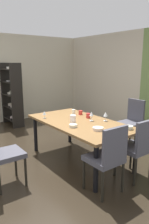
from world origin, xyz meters
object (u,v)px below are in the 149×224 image
at_px(cup_north, 74,112).
at_px(chair_head_near, 1,151).
at_px(serving_bowl_west, 129,128).
at_px(wine_glass_right, 44,113).
at_px(chair_right_far, 138,145).
at_px(chair_head_far, 132,120).
at_px(wine_glass_south, 91,114).
at_px(wine_glass_center, 106,114).
at_px(serving_bowl_front, 73,126).
at_px(chair_right_near, 108,156).
at_px(pitcher_left, 73,120).
at_px(serving_bowl_rear, 98,129).
at_px(cup_near_window, 81,113).
at_px(display_shelf, 12,95).
at_px(dining_table, 80,125).
at_px(cup_corner, 88,116).

bearing_deg(cup_north, chair_head_near, -72.78).
height_order(serving_bowl_west, cup_north, cup_north).
bearing_deg(wine_glass_right, chair_right_far, 23.67).
bearing_deg(chair_head_far, wine_glass_south, 93.42).
height_order(wine_glass_center, serving_bowl_west, wine_glass_center).
height_order(chair_head_far, cup_north, chair_head_far).
xyz_separation_m(chair_head_far, wine_glass_center, (0.23, -1.02, 0.31)).
bearing_deg(serving_bowl_front, chair_right_near, -1.57).
distance_m(chair_head_far, pitcher_left, 1.64).
relative_size(wine_glass_south, serving_bowl_west, 1.32).
bearing_deg(chair_head_far, pitcher_left, 92.08).
distance_m(chair_head_near, wine_glass_south, 1.63).
bearing_deg(serving_bowl_front, serving_bowl_rear, 30.93).
height_order(chair_right_near, chair_head_near, chair_right_near).
xyz_separation_m(wine_glass_south, serving_bowl_west, (0.72, 0.15, -0.10)).
xyz_separation_m(serving_bowl_west, cup_near_window, (-1.21, -0.01, 0.01)).
height_order(wine_glass_right, cup_north, wine_glass_right).
bearing_deg(serving_bowl_front, serving_bowl_west, 46.19).
relative_size(chair_right_near, wine_glass_right, 7.13).
relative_size(chair_right_near, wine_glass_south, 5.80).
bearing_deg(display_shelf, wine_glass_south, 5.04).
xyz_separation_m(chair_head_near, serving_bowl_front, (0.20, 1.11, 0.23)).
bearing_deg(chair_right_far, chair_head_near, 149.44).
distance_m(chair_head_near, pitcher_left, 1.24).
distance_m(chair_right_far, cup_north, 1.55).
distance_m(chair_head_far, serving_bowl_front, 1.73).
height_order(chair_right_near, pitcher_left, chair_right_near).
xyz_separation_m(dining_table, pitcher_left, (0.08, -0.20, 0.16)).
distance_m(wine_glass_south, cup_north, 0.60).
bearing_deg(pitcher_left, cup_near_window, 131.68).
bearing_deg(cup_near_window, chair_right_near, -24.43).
height_order(wine_glass_south, serving_bowl_front, wine_glass_south).
bearing_deg(pitcher_left, chair_right_far, 28.92).
bearing_deg(pitcher_left, wine_glass_center, 74.07).
xyz_separation_m(serving_bowl_rear, cup_north, (-1.07, 0.31, 0.03)).
relative_size(wine_glass_right, cup_corner, 1.52).
height_order(dining_table, chair_right_near, chair_right_near).
bearing_deg(chair_right_far, cup_near_window, 89.60).
height_order(chair_head_far, cup_corner, chair_head_far).
relative_size(wine_glass_center, wine_glass_south, 0.97).
bearing_deg(chair_right_near, serving_bowl_rear, 62.81).
relative_size(serving_bowl_front, serving_bowl_rear, 0.78).
height_order(dining_table, cup_north, cup_north).
xyz_separation_m(dining_table, serving_bowl_west, (0.81, 0.34, 0.10)).
height_order(wine_glass_right, wine_glass_south, wine_glass_south).
xyz_separation_m(serving_bowl_front, serving_bowl_west, (0.61, 0.63, 0.00)).
bearing_deg(display_shelf, dining_table, 1.58).
bearing_deg(pitcher_left, wine_glass_south, 87.95).
bearing_deg(serving_bowl_front, chair_right_far, 36.91).
distance_m(cup_north, cup_corner, 0.40).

